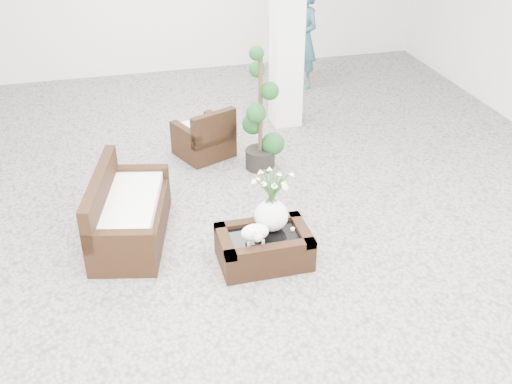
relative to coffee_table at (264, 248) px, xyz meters
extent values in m
plane|color=gray|center=(0.00, 0.43, -0.16)|extent=(11.00, 11.00, 0.00)
cube|color=white|center=(1.20, 3.23, 1.59)|extent=(0.40, 0.40, 3.50)
cube|color=black|center=(0.00, 0.00, 0.00)|extent=(0.90, 0.60, 0.31)
ellipsoid|color=white|center=(-0.12, -0.10, 0.26)|extent=(0.28, 0.23, 0.21)
cylinder|color=white|center=(0.30, 0.02, 0.17)|extent=(0.04, 0.04, 0.03)
cube|color=black|center=(-0.15, 2.49, 0.19)|extent=(0.84, 0.82, 0.69)
cube|color=black|center=(-1.25, 0.76, 0.22)|extent=(0.99, 1.54, 0.76)
imported|color=#285059|center=(1.93, 4.59, 0.67)|extent=(0.53, 0.68, 1.65)
camera|label=1|loc=(-1.34, -4.82, 3.61)|focal=43.16mm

